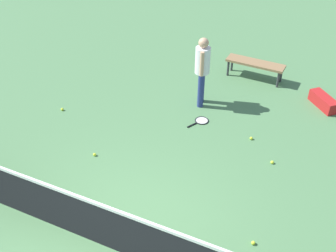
% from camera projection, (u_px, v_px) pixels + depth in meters
% --- Properties ---
extents(ground_plane, '(40.00, 40.00, 0.00)m').
position_uv_depth(ground_plane, '(119.00, 251.00, 6.67)').
color(ground_plane, '#4C7A4C').
extents(court_net, '(10.09, 0.09, 1.07)m').
position_uv_depth(court_net, '(117.00, 230.00, 6.37)').
color(court_net, '#4C4C51').
rests_on(court_net, ground_plane).
extents(player_near_side, '(0.42, 0.52, 1.70)m').
position_uv_depth(player_near_side, '(202.00, 66.00, 9.50)').
color(player_near_side, navy).
rests_on(player_near_side, ground_plane).
extents(tennis_racket_near_player, '(0.42, 0.60, 0.03)m').
position_uv_depth(tennis_racket_near_player, '(201.00, 121.00, 9.50)').
color(tennis_racket_near_player, black).
rests_on(tennis_racket_near_player, ground_plane).
extents(tennis_ball_near_player, '(0.07, 0.07, 0.07)m').
position_uv_depth(tennis_ball_near_player, '(95.00, 155.00, 8.52)').
color(tennis_ball_near_player, '#C6E033').
rests_on(tennis_ball_near_player, ground_plane).
extents(tennis_ball_by_net, '(0.07, 0.07, 0.07)m').
position_uv_depth(tennis_ball_by_net, '(62.00, 109.00, 9.84)').
color(tennis_ball_by_net, '#C6E033').
rests_on(tennis_ball_by_net, ground_plane).
extents(tennis_ball_midcourt, '(0.07, 0.07, 0.07)m').
position_uv_depth(tennis_ball_midcourt, '(251.00, 138.00, 8.96)').
color(tennis_ball_midcourt, '#C6E033').
rests_on(tennis_ball_midcourt, ground_plane).
extents(tennis_ball_baseline, '(0.07, 0.07, 0.07)m').
position_uv_depth(tennis_ball_baseline, '(253.00, 243.00, 6.75)').
color(tennis_ball_baseline, '#C6E033').
rests_on(tennis_ball_baseline, ground_plane).
extents(tennis_ball_stray_right, '(0.07, 0.07, 0.07)m').
position_uv_depth(tennis_ball_stray_right, '(272.00, 162.00, 8.33)').
color(tennis_ball_stray_right, '#C6E033').
rests_on(tennis_ball_stray_right, ground_plane).
extents(courtside_bench, '(1.51, 0.45, 0.48)m').
position_uv_depth(courtside_bench, '(255.00, 64.00, 10.83)').
color(courtside_bench, olive).
rests_on(courtside_bench, ground_plane).
extents(equipment_bag, '(0.76, 0.77, 0.28)m').
position_uv_depth(equipment_bag, '(323.00, 101.00, 9.95)').
color(equipment_bag, '#B21E1E').
rests_on(equipment_bag, ground_plane).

